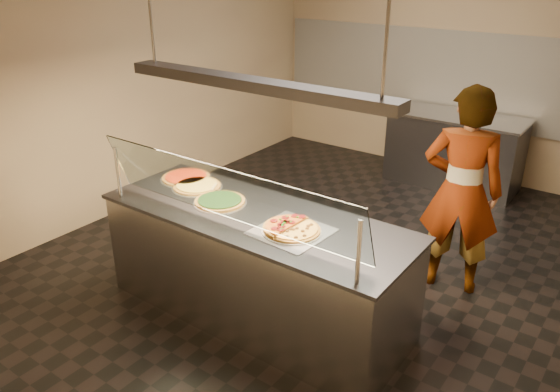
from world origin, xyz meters
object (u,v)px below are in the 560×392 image
Objects in this scene: perforated_tray at (292,231)px; prep_table at (454,150)px; serving_counter at (256,266)px; pizza_spinach at (220,201)px; heat_lamp_housing at (253,84)px; pizza_cheese at (198,186)px; pizza_spatula at (217,189)px; pizza_tomato at (186,177)px; worker at (461,192)px; half_pizza_sausage at (303,232)px; half_pizza_pepperoni at (281,224)px; sneeze_guard at (224,194)px.

perforated_tray reaches higher than prep_table.
prep_table is (0.29, 3.77, 0.00)m from serving_counter.
pizza_spinach is 0.19× the size of heat_lamp_housing.
pizza_spatula is (0.22, 0.01, 0.01)m from pizza_cheese.
pizza_tomato is 0.24× the size of worker.
pizza_spinach is (-0.37, 0.00, 0.48)m from serving_counter.
pizza_spinach is at bearing 179.25° from heat_lamp_housing.
serving_counter is 1.12× the size of heat_lamp_housing.
half_pizza_sausage reaches higher than pizza_spinach.
prep_table is at bearing 85.57° from serving_counter.
perforated_tray is at bearing -10.03° from serving_counter.
pizza_spinach is (-0.76, 0.08, 0.01)m from perforated_tray.
perforated_tray is at bearing -88.42° from prep_table.
half_pizza_pepperoni is 0.19× the size of heat_lamp_housing.
perforated_tray is at bearing -13.09° from pizza_spatula.
pizza_cheese is at bearing 18.98° from worker.
perforated_tray is at bearing -11.91° from pizza_tomato.
prep_table is at bearing 70.47° from pizza_tomato.
pizza_tomato is (-1.26, 0.29, -0.02)m from half_pizza_pepperoni.
half_pizza_pepperoni is at bearing 42.61° from sneeze_guard.
pizza_cheese is 1.26m from heat_lamp_housing.
worker is (1.15, 1.74, -0.30)m from sneeze_guard.
half_pizza_sausage is at bearing -11.16° from pizza_tomato.
pizza_tomato is 0.20× the size of heat_lamp_housing.
half_pizza_sausage is 1.49m from pizza_tomato.
perforated_tray is 1.39m from pizza_tomato.
half_pizza_pepperoni is 1.67× the size of pizza_spatula.
half_pizza_sausage is 3.87m from prep_table.
perforated_tray is 1.09m from heat_lamp_housing.
sneeze_guard reaches higher than prep_table.
heat_lamp_housing is at bearing -0.75° from pizza_spinach.
pizza_spinach reaches higher than pizza_tomato.
perforated_tray is 1.22× the size of pizza_cheese.
worker reaches higher than perforated_tray.
heat_lamp_housing reaches higher than perforated_tray.
perforated_tray is at bearing -5.61° from pizza_spinach.
prep_table is (1.04, 3.63, -0.48)m from pizza_cheese.
half_pizza_pepperoni reaches higher than perforated_tray.
worker is at bearing 50.49° from serving_counter.
serving_counter is at bearing -0.75° from pizza_spinach.
half_pizza_pepperoni reaches higher than serving_counter.
half_pizza_sausage is 1.11m from heat_lamp_housing.
perforated_tray is 3.87m from prep_table.
pizza_spatula is (-0.93, 0.22, 0.02)m from perforated_tray.
sneeze_guard is at bearing -30.11° from pizza_tomato.
pizza_spatula is at bearing 21.99° from worker.
worker is at bearing 50.49° from heat_lamp_housing.
half_pizza_pepperoni is 1.03m from heat_lamp_housing.
pizza_spatula is 2.09m from worker.
half_pizza_sausage reaches higher than serving_counter.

